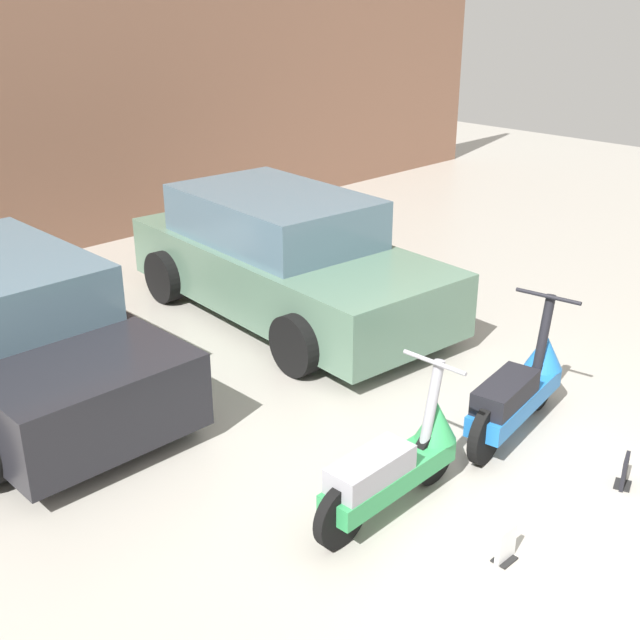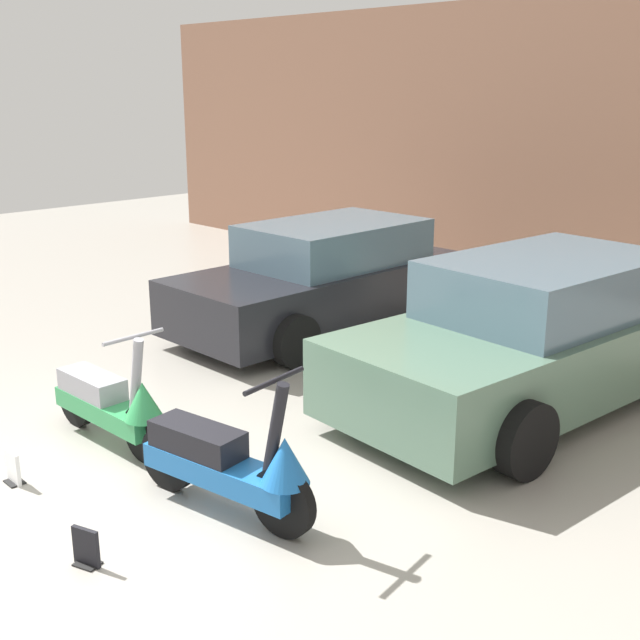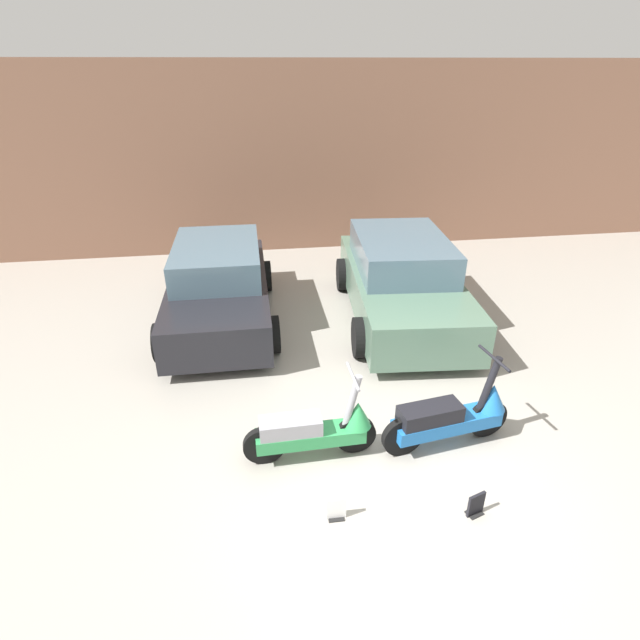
{
  "view_description": "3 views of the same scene",
  "coord_description": "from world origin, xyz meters",
  "px_view_note": "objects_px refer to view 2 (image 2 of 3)",
  "views": [
    {
      "loc": [
        -4.67,
        -2.56,
        3.62
      ],
      "look_at": [
        0.14,
        2.31,
        0.71
      ],
      "focal_mm": 45.0,
      "sensor_mm": 36.0,
      "label": 1
    },
    {
      "loc": [
        4.92,
        -2.59,
        2.96
      ],
      "look_at": [
        -0.29,
        2.56,
        0.8
      ],
      "focal_mm": 45.0,
      "sensor_mm": 36.0,
      "label": 2
    },
    {
      "loc": [
        -1.4,
        -3.82,
        4.07
      ],
      "look_at": [
        -0.47,
        2.44,
        0.8
      ],
      "focal_mm": 28.0,
      "sensor_mm": 36.0,
      "label": 3
    }
  ],
  "objects_px": {
    "car_rear_center": "(535,335)",
    "placard_near_right_scooter": "(86,549)",
    "placard_near_left_scooter": "(13,469)",
    "car_rear_left": "(324,279)",
    "scooter_front_left": "(111,403)",
    "scooter_front_right": "(229,463)"
  },
  "relations": [
    {
      "from": "placard_near_right_scooter",
      "to": "car_rear_left",
      "type": "bearing_deg",
      "value": 118.93
    },
    {
      "from": "car_rear_center",
      "to": "placard_near_left_scooter",
      "type": "relative_size",
      "value": 16.44
    },
    {
      "from": "scooter_front_left",
      "to": "placard_near_left_scooter",
      "type": "bearing_deg",
      "value": -87.35
    },
    {
      "from": "scooter_front_left",
      "to": "car_rear_center",
      "type": "bearing_deg",
      "value": 57.94
    },
    {
      "from": "scooter_front_left",
      "to": "placard_near_right_scooter",
      "type": "xyz_separation_m",
      "value": [
        1.47,
        -1.07,
        -0.27
      ]
    },
    {
      "from": "placard_near_left_scooter",
      "to": "scooter_front_right",
      "type": "bearing_deg",
      "value": 30.31
    },
    {
      "from": "scooter_front_left",
      "to": "car_rear_left",
      "type": "height_order",
      "value": "car_rear_left"
    },
    {
      "from": "placard_near_left_scooter",
      "to": "placard_near_right_scooter",
      "type": "relative_size",
      "value": 1.0
    },
    {
      "from": "scooter_front_right",
      "to": "car_rear_left",
      "type": "bearing_deg",
      "value": 118.04
    },
    {
      "from": "placard_near_left_scooter",
      "to": "placard_near_right_scooter",
      "type": "xyz_separation_m",
      "value": [
        1.4,
        -0.16,
        0.0
      ]
    },
    {
      "from": "placard_near_left_scooter",
      "to": "placard_near_right_scooter",
      "type": "distance_m",
      "value": 1.41
    },
    {
      "from": "car_rear_left",
      "to": "placard_near_right_scooter",
      "type": "xyz_separation_m",
      "value": [
        2.65,
        -4.79,
        -0.52
      ]
    },
    {
      "from": "car_rear_center",
      "to": "placard_near_right_scooter",
      "type": "xyz_separation_m",
      "value": [
        -0.52,
        -4.46,
        -0.56
      ]
    },
    {
      "from": "placard_near_left_scooter",
      "to": "car_rear_left",
      "type": "bearing_deg",
      "value": 105.08
    },
    {
      "from": "scooter_front_left",
      "to": "placard_near_left_scooter",
      "type": "xyz_separation_m",
      "value": [
        0.07,
        -0.92,
        -0.27
      ]
    },
    {
      "from": "car_rear_left",
      "to": "placard_near_right_scooter",
      "type": "height_order",
      "value": "car_rear_left"
    },
    {
      "from": "scooter_front_left",
      "to": "placard_near_right_scooter",
      "type": "distance_m",
      "value": 1.84
    },
    {
      "from": "placard_near_left_scooter",
      "to": "car_rear_center",
      "type": "bearing_deg",
      "value": 65.97
    },
    {
      "from": "scooter_front_left",
      "to": "car_rear_center",
      "type": "distance_m",
      "value": 3.94
    },
    {
      "from": "placard_near_left_scooter",
      "to": "scooter_front_left",
      "type": "bearing_deg",
      "value": 94.3
    },
    {
      "from": "car_rear_center",
      "to": "placard_near_right_scooter",
      "type": "bearing_deg",
      "value": -1.93
    },
    {
      "from": "scooter_front_left",
      "to": "scooter_front_right",
      "type": "relative_size",
      "value": 0.95
    }
  ]
}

